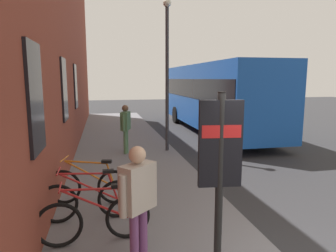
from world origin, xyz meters
TOP-DOWN VIEW (x-y plane):
  - ground at (6.00, -1.00)m, footprint 60.00×60.00m
  - sidewalk_pavement at (8.00, 1.75)m, footprint 24.00×3.50m
  - station_facade at (8.99, 3.80)m, footprint 22.00×0.65m
  - bicycle_far_end at (1.91, 2.71)m, footprint 0.48×1.77m
  - bicycle_beside_lamp at (2.72, 2.84)m, footprint 0.48×1.77m
  - bicycle_under_window at (3.46, 2.85)m, footprint 0.56×1.74m
  - transit_info_sign at (0.81, 1.11)m, footprint 0.15×0.56m
  - city_bus at (11.60, -3.00)m, footprint 10.52×2.71m
  - pedestrian_near_bus at (7.59, 1.78)m, footprint 0.60×0.39m
  - pedestrian_by_facade at (1.14, 2.12)m, footprint 0.50×0.53m
  - street_lamp at (7.70, 0.30)m, footprint 0.28×0.28m

SIDE VIEW (x-z plane):
  - ground at x=6.00m, z-range 0.00..0.00m
  - sidewalk_pavement at x=8.00m, z-range 0.00..0.12m
  - bicycle_far_end at x=1.91m, z-range 0.02..1.00m
  - bicycle_beside_lamp at x=2.72m, z-range 0.02..1.00m
  - bicycle_under_window at x=3.46m, z-range 0.02..1.00m
  - pedestrian_near_bus at x=7.59m, z-range 0.31..1.98m
  - pedestrian_by_facade at x=1.14m, z-range 0.31..2.01m
  - transit_info_sign at x=0.81m, z-range 0.52..2.92m
  - city_bus at x=11.60m, z-range 0.24..3.59m
  - street_lamp at x=7.70m, z-range 0.60..5.81m
  - station_facade at x=8.99m, z-range 0.00..8.78m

